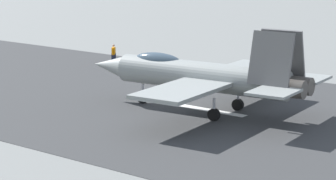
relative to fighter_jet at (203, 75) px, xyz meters
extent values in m
plane|color=slate|center=(1.77, -0.62, -2.40)|extent=(400.00, 400.00, 0.00)
cube|color=#363738|center=(1.77, -0.62, -2.39)|extent=(240.00, 26.00, 0.02)
cube|color=white|center=(1.15, -0.62, -2.38)|extent=(8.00, 0.70, 0.00)
cylinder|color=gray|center=(0.07, 0.01, -0.08)|extent=(11.96, 2.95, 1.86)
cone|color=gray|center=(7.32, 0.68, -0.08)|extent=(2.87, 1.83, 1.58)
ellipsoid|color=#3F5160|center=(3.39, 0.32, 0.62)|extent=(3.69, 1.43, 1.10)
cylinder|color=#47423D|center=(-6.03, -0.01, -0.08)|extent=(2.29, 1.30, 1.10)
cylinder|color=#47423D|center=(-5.93, -1.11, -0.08)|extent=(2.29, 1.30, 1.10)
cube|color=gray|center=(-1.31, 3.98, -0.18)|extent=(3.97, 6.61, 0.24)
cube|color=gray|center=(-0.55, -4.16, -0.18)|extent=(3.97, 6.61, 0.24)
cube|color=gray|center=(-6.20, 1.83, 0.02)|extent=(2.65, 3.01, 0.16)
cube|color=gray|center=(-5.75, -2.95, 0.02)|extent=(2.65, 3.01, 0.16)
cube|color=#595959|center=(-5.15, 0.42, 1.62)|extent=(2.68, 1.18, 3.14)
cube|color=#595959|center=(-4.99, -1.37, 1.62)|extent=(2.68, 1.18, 3.14)
cylinder|color=silver|center=(4.60, 0.43, -1.70)|extent=(0.18, 0.18, 1.40)
cylinder|color=black|center=(4.60, 0.43, -2.02)|extent=(0.78, 0.37, 0.76)
cylinder|color=silver|center=(-1.87, 1.43, -1.70)|extent=(0.18, 0.18, 1.40)
cylinder|color=black|center=(-1.87, 1.43, -2.02)|extent=(0.78, 0.37, 0.76)
cylinder|color=silver|center=(-1.57, -1.75, -1.70)|extent=(0.18, 0.18, 1.40)
cylinder|color=black|center=(-1.57, -1.75, -2.02)|extent=(0.78, 0.37, 0.76)
cube|color=#1E2338|center=(16.88, -10.22, -1.95)|extent=(0.24, 0.36, 0.92)
cube|color=orange|center=(16.88, -10.22, -1.27)|extent=(0.46, 0.52, 0.62)
sphere|color=tan|center=(16.88, -10.22, -0.79)|extent=(0.22, 0.22, 0.22)
cylinder|color=orange|center=(17.03, -10.49, -1.30)|extent=(0.10, 0.10, 0.59)
cylinder|color=orange|center=(16.73, -9.96, -1.30)|extent=(0.10, 0.10, 0.59)
camera|label=1|loc=(-25.75, 36.72, 8.45)|focal=76.73mm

